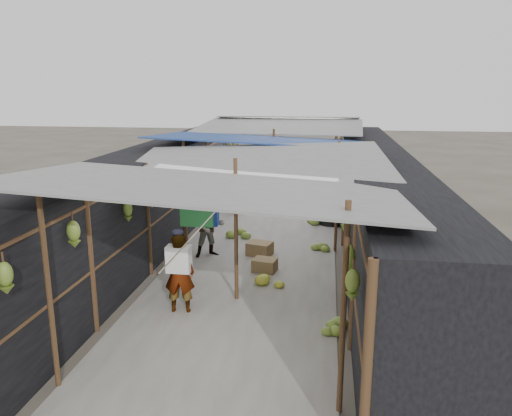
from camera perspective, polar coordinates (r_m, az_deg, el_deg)
The scene contains 14 objects.
ground at distance 6.71m, azimuth -7.19°, elevation -20.77°, with size 80.00×80.00×0.00m, color #6B6356.
aisle_slab at distance 12.50m, azimuth 0.69°, elevation -3.85°, with size 3.60×16.00×0.02m, color #9E998E.
stall_left at distance 12.83m, azimuth -11.33°, elevation 1.61°, with size 1.40×15.00×2.30m, color black.
stall_right at distance 12.16m, azimuth 13.43°, elevation 0.83°, with size 1.40×15.00×2.30m, color black.
crate_near at distance 11.46m, azimuth 0.43°, elevation -4.71°, with size 0.54×0.43×0.32m, color #99754E.
crate_mid at distance 10.50m, azimuth 1.00°, elevation -6.59°, with size 0.48×0.38×0.29m, color #99754E.
crate_back at distance 15.43m, azimuth -2.32°, elevation 0.03°, with size 0.42×0.34×0.27m, color #99754E.
black_basin at distance 14.16m, azimuth 8.54°, elevation -1.52°, with size 0.65×0.65×0.19m, color black.
vendor_elderly at distance 8.62m, azimuth -8.77°, elevation -7.37°, with size 0.52×0.34×1.42m, color white.
shopper_blue at distance 11.32m, azimuth -5.32°, elevation -2.11°, with size 0.69×0.54×1.42m, color #1F349D.
vendor_seated at distance 16.74m, azimuth 7.76°, elevation 2.10°, with size 0.57×0.33×0.89m, color #534C47.
market_canopy at distance 12.34m, azimuth 1.06°, elevation 7.32°, with size 5.62×15.20×2.77m.
hanging_bananas at distance 12.42m, azimuth 0.94°, elevation 3.99°, with size 3.96×14.42×0.76m.
floor_bananas at distance 12.19m, azimuth 5.23°, elevation -3.75°, with size 2.82×9.03×0.30m.
Camera 1 is at (1.57, -5.31, 3.80)m, focal length 35.00 mm.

